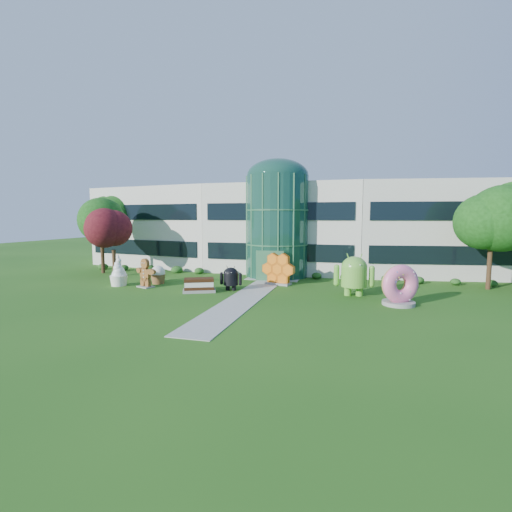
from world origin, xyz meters
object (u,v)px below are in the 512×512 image
(android_green, at_px, (354,273))
(gingerbread, at_px, (145,273))
(donut, at_px, (399,285))
(android_black, at_px, (231,277))

(android_green, bearing_deg, gingerbread, -178.77)
(android_green, distance_m, donut, 3.72)
(donut, bearing_deg, android_black, 142.04)
(android_black, distance_m, donut, 12.58)
(android_black, bearing_deg, gingerbread, -175.31)
(android_green, xyz_separation_m, donut, (2.95, -2.24, -0.35))
(donut, relative_size, gingerbread, 1.04)
(donut, xyz_separation_m, gingerbread, (-19.76, 0.96, -0.16))
(android_black, relative_size, gingerbread, 0.82)
(android_green, distance_m, android_black, 9.55)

